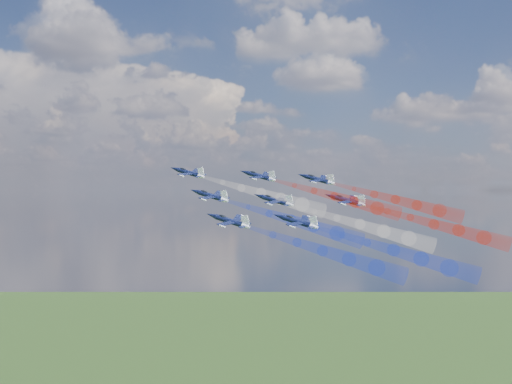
{
  "coord_description": "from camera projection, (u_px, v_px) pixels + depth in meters",
  "views": [
    {
      "loc": [
        11.67,
        -152.4,
        164.38
      ],
      "look_at": [
        22.12,
        11.91,
        163.98
      ],
      "focal_mm": 43.39,
      "sensor_mm": 36.0,
      "label": 1
    }
  ],
  "objects": [
    {
      "name": "jet_rear_right",
      "position": [
        346.0,
        200.0,
        164.9
      ],
      "size": [
        15.69,
        14.94,
        8.02
      ],
      "primitive_type": null,
      "rotation": [
        0.25,
        -0.21,
        0.97
      ],
      "color": "black"
    },
    {
      "name": "trail_lead",
      "position": [
        261.0,
        193.0,
        163.64
      ],
      "size": [
        32.88,
        23.05,
        13.56
      ],
      "primitive_type": null,
      "rotation": [
        0.25,
        -0.21,
        0.97
      ],
      "color": "white"
    },
    {
      "name": "jet_center_third",
      "position": [
        275.0,
        200.0,
        160.66
      ],
      "size": [
        15.69,
        14.94,
        8.02
      ],
      "primitive_type": null,
      "rotation": [
        0.25,
        -0.21,
        0.97
      ],
      "color": "black"
    },
    {
      "name": "trail_inner_right",
      "position": [
        334.0,
        196.0,
        166.98
      ],
      "size": [
        32.88,
        23.05,
        13.56
      ],
      "primitive_type": null,
      "rotation": [
        0.25,
        -0.21,
        0.97
      ],
      "color": "red"
    },
    {
      "name": "jet_inner_right",
      "position": [
        259.0,
        176.0,
        177.69
      ],
      "size": [
        15.69,
        14.94,
        8.02
      ],
      "primitive_type": null,
      "rotation": [
        0.25,
        -0.21,
        0.97
      ],
      "color": "black"
    },
    {
      "name": "jet_rear_left",
      "position": [
        297.0,
        222.0,
        145.18
      ],
      "size": [
        15.69,
        14.94,
        8.02
      ],
      "primitive_type": null,
      "rotation": [
        0.25,
        -0.21,
        0.97
      ],
      "color": "black"
    },
    {
      "name": "jet_lead",
      "position": [
        189.0,
        173.0,
        174.35
      ],
      "size": [
        15.69,
        14.94,
        8.02
      ],
      "primitive_type": null,
      "rotation": [
        0.25,
        -0.21,
        0.97
      ],
      "color": "black"
    },
    {
      "name": "trail_rear_left",
      "position": [
        394.0,
        250.0,
        134.47
      ],
      "size": [
        32.88,
        23.05,
        13.56
      ],
      "primitive_type": null,
      "rotation": [
        0.25,
        -0.21,
        0.97
      ],
      "color": "#1A37E5"
    },
    {
      "name": "jet_inner_left",
      "position": [
        211.0,
        196.0,
        160.2
      ],
      "size": [
        15.69,
        14.94,
        8.02
      ],
      "primitive_type": null,
      "rotation": [
        0.25,
        -0.21,
        0.97
      ],
      "color": "black"
    },
    {
      "name": "trail_center_third",
      "position": [
        360.0,
        225.0,
        149.95
      ],
      "size": [
        32.88,
        23.05,
        13.56
      ],
      "primitive_type": null,
      "rotation": [
        0.25,
        -0.21,
        0.97
      ],
      "color": "white"
    },
    {
      "name": "trail_outer_right",
      "position": [
        395.0,
        200.0,
        169.15
      ],
      "size": [
        32.88,
        23.05,
        13.56
      ],
      "primitive_type": null,
      "rotation": [
        0.25,
        -0.21,
        0.97
      ],
      "color": "red"
    },
    {
      "name": "jet_outer_left",
      "position": [
        230.0,
        221.0,
        142.45
      ],
      "size": [
        15.69,
        14.94,
        8.02
      ],
      "primitive_type": null,
      "rotation": [
        0.25,
        -0.21,
        0.97
      ],
      "color": "black"
    },
    {
      "name": "trail_outer_left",
      "position": [
        323.0,
        250.0,
        131.73
      ],
      "size": [
        32.88,
        23.05,
        13.56
      ],
      "primitive_type": null,
      "rotation": [
        0.25,
        -0.21,
        0.97
      ],
      "color": "#1A37E5"
    },
    {
      "name": "trail_rear_right",
      "position": [
        434.0,
        224.0,
        154.19
      ],
      "size": [
        32.88,
        23.05,
        13.56
      ],
      "primitive_type": null,
      "rotation": [
        0.25,
        -0.21,
        0.97
      ],
      "color": "red"
    },
    {
      "name": "trail_inner_left",
      "position": [
        291.0,
        220.0,
        149.49
      ],
      "size": [
        32.88,
        23.05,
        13.56
      ],
      "primitive_type": null,
      "rotation": [
        0.25,
        -0.21,
        0.97
      ],
      "color": "#1A37E5"
    },
    {
      "name": "jet_outer_right",
      "position": [
        317.0,
        179.0,
        179.86
      ],
      "size": [
        15.69,
        14.94,
        8.02
      ],
      "primitive_type": null,
      "rotation": [
        0.25,
        -0.21,
        0.97
      ],
      "color": "black"
    }
  ]
}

